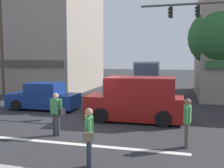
{
  "coord_description": "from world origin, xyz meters",
  "views": [
    {
      "loc": [
        4.14,
        -11.8,
        3.0
      ],
      "look_at": [
        0.46,
        2.0,
        1.6
      ],
      "focal_mm": 42.0,
      "sensor_mm": 36.0,
      "label": 1
    }
  ],
  "objects_px": {
    "van_approaching_near": "(136,100)",
    "sedan_waiting_far": "(44,97)",
    "traffic_light_mast": "(211,36)",
    "pedestrian_far_side": "(56,111)",
    "pedestrian_foreground_with_bag": "(89,134)",
    "utility_pole_near_left": "(1,39)",
    "box_truck_crossing_rightbound": "(147,81)",
    "street_tree": "(218,38)",
    "pedestrian_mid_crossing": "(187,120)"
  },
  "relations": [
    {
      "from": "van_approaching_near",
      "to": "box_truck_crossing_rightbound",
      "type": "height_order",
      "value": "box_truck_crossing_rightbound"
    },
    {
      "from": "street_tree",
      "to": "traffic_light_mast",
      "type": "xyz_separation_m",
      "value": [
        -0.85,
        -4.0,
        -0.23
      ]
    },
    {
      "from": "utility_pole_near_left",
      "to": "pedestrian_foreground_with_bag",
      "type": "relative_size",
      "value": 5.08
    },
    {
      "from": "pedestrian_far_side",
      "to": "box_truck_crossing_rightbound",
      "type": "bearing_deg",
      "value": 79.95
    },
    {
      "from": "utility_pole_near_left",
      "to": "traffic_light_mast",
      "type": "relative_size",
      "value": 1.37
    },
    {
      "from": "street_tree",
      "to": "pedestrian_foreground_with_bag",
      "type": "distance_m",
      "value": 13.92
    },
    {
      "from": "traffic_light_mast",
      "to": "pedestrian_far_side",
      "type": "relative_size",
      "value": 3.71
    },
    {
      "from": "street_tree",
      "to": "box_truck_crossing_rightbound",
      "type": "height_order",
      "value": "street_tree"
    },
    {
      "from": "utility_pole_near_left",
      "to": "traffic_light_mast",
      "type": "xyz_separation_m",
      "value": [
        14.35,
        -1.53,
        -0.22
      ]
    },
    {
      "from": "traffic_light_mast",
      "to": "sedan_waiting_far",
      "type": "bearing_deg",
      "value": -171.28
    },
    {
      "from": "utility_pole_near_left",
      "to": "sedan_waiting_far",
      "type": "distance_m",
      "value": 6.91
    },
    {
      "from": "street_tree",
      "to": "sedan_waiting_far",
      "type": "height_order",
      "value": "street_tree"
    },
    {
      "from": "street_tree",
      "to": "pedestrian_mid_crossing",
      "type": "relative_size",
      "value": 3.84
    },
    {
      "from": "utility_pole_near_left",
      "to": "sedan_waiting_far",
      "type": "xyz_separation_m",
      "value": [
        5.04,
        -2.95,
        -3.68
      ]
    },
    {
      "from": "street_tree",
      "to": "box_truck_crossing_rightbound",
      "type": "xyz_separation_m",
      "value": [
        -4.95,
        1.31,
        -3.15
      ]
    },
    {
      "from": "pedestrian_mid_crossing",
      "to": "box_truck_crossing_rightbound",
      "type": "bearing_deg",
      "value": 103.93
    },
    {
      "from": "traffic_light_mast",
      "to": "sedan_waiting_far",
      "type": "xyz_separation_m",
      "value": [
        -9.31,
        -1.43,
        -3.46
      ]
    },
    {
      "from": "street_tree",
      "to": "van_approaching_near",
      "type": "height_order",
      "value": "street_tree"
    },
    {
      "from": "utility_pole_near_left",
      "to": "van_approaching_near",
      "type": "bearing_deg",
      "value": -22.0
    },
    {
      "from": "traffic_light_mast",
      "to": "pedestrian_far_side",
      "type": "height_order",
      "value": "traffic_light_mast"
    },
    {
      "from": "sedan_waiting_far",
      "to": "pedestrian_mid_crossing",
      "type": "relative_size",
      "value": 2.47
    },
    {
      "from": "box_truck_crossing_rightbound",
      "to": "pedestrian_foreground_with_bag",
      "type": "xyz_separation_m",
      "value": [
        0.25,
        -13.95,
        -0.3
      ]
    },
    {
      "from": "box_truck_crossing_rightbound",
      "to": "traffic_light_mast",
      "type": "bearing_deg",
      "value": -52.29
    },
    {
      "from": "utility_pole_near_left",
      "to": "street_tree",
      "type": "bearing_deg",
      "value": 9.25
    },
    {
      "from": "box_truck_crossing_rightbound",
      "to": "pedestrian_far_side",
      "type": "height_order",
      "value": "box_truck_crossing_rightbound"
    },
    {
      "from": "traffic_light_mast",
      "to": "pedestrian_foreground_with_bag",
      "type": "xyz_separation_m",
      "value": [
        -3.86,
        -8.64,
        -3.22
      ]
    },
    {
      "from": "utility_pole_near_left",
      "to": "pedestrian_foreground_with_bag",
      "type": "xyz_separation_m",
      "value": [
        10.49,
        -10.17,
        -3.44
      ]
    },
    {
      "from": "box_truck_crossing_rightbound",
      "to": "pedestrian_far_side",
      "type": "relative_size",
      "value": 3.43
    },
    {
      "from": "street_tree",
      "to": "pedestrian_mid_crossing",
      "type": "height_order",
      "value": "street_tree"
    },
    {
      "from": "utility_pole_near_left",
      "to": "box_truck_crossing_rightbound",
      "type": "bearing_deg",
      "value": 20.29
    },
    {
      "from": "sedan_waiting_far",
      "to": "box_truck_crossing_rightbound",
      "type": "distance_m",
      "value": 8.53
    },
    {
      "from": "street_tree",
      "to": "van_approaching_near",
      "type": "distance_m",
      "value": 8.81
    },
    {
      "from": "traffic_light_mast",
      "to": "van_approaching_near",
      "type": "bearing_deg",
      "value": -141.36
    },
    {
      "from": "box_truck_crossing_rightbound",
      "to": "sedan_waiting_far",
      "type": "bearing_deg",
      "value": -127.67
    },
    {
      "from": "van_approaching_near",
      "to": "sedan_waiting_far",
      "type": "relative_size",
      "value": 1.13
    },
    {
      "from": "pedestrian_far_side",
      "to": "pedestrian_foreground_with_bag",
      "type": "bearing_deg",
      "value": -48.5
    },
    {
      "from": "sedan_waiting_far",
      "to": "pedestrian_mid_crossing",
      "type": "bearing_deg",
      "value": -30.66
    },
    {
      "from": "street_tree",
      "to": "pedestrian_far_side",
      "type": "height_order",
      "value": "street_tree"
    },
    {
      "from": "traffic_light_mast",
      "to": "pedestrian_foreground_with_bag",
      "type": "bearing_deg",
      "value": -114.05
    },
    {
      "from": "traffic_light_mast",
      "to": "box_truck_crossing_rightbound",
      "type": "xyz_separation_m",
      "value": [
        -4.11,
        5.31,
        -2.92
      ]
    },
    {
      "from": "pedestrian_foreground_with_bag",
      "to": "traffic_light_mast",
      "type": "bearing_deg",
      "value": 65.95
    },
    {
      "from": "street_tree",
      "to": "van_approaching_near",
      "type": "bearing_deg",
      "value": -122.74
    },
    {
      "from": "pedestrian_mid_crossing",
      "to": "pedestrian_far_side",
      "type": "bearing_deg",
      "value": 178.46
    },
    {
      "from": "pedestrian_foreground_with_bag",
      "to": "pedestrian_far_side",
      "type": "xyz_separation_m",
      "value": [
        -2.27,
        2.56,
        0.0
      ]
    },
    {
      "from": "van_approaching_near",
      "to": "sedan_waiting_far",
      "type": "height_order",
      "value": "van_approaching_near"
    },
    {
      "from": "box_truck_crossing_rightbound",
      "to": "pedestrian_far_side",
      "type": "xyz_separation_m",
      "value": [
        -2.02,
        -11.39,
        -0.3
      ]
    },
    {
      "from": "sedan_waiting_far",
      "to": "pedestrian_mid_crossing",
      "type": "height_order",
      "value": "pedestrian_mid_crossing"
    },
    {
      "from": "van_approaching_near",
      "to": "pedestrian_far_side",
      "type": "height_order",
      "value": "van_approaching_near"
    },
    {
      "from": "sedan_waiting_far",
      "to": "utility_pole_near_left",
      "type": "bearing_deg",
      "value": 149.62
    },
    {
      "from": "utility_pole_near_left",
      "to": "van_approaching_near",
      "type": "relative_size",
      "value": 1.83
    }
  ]
}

